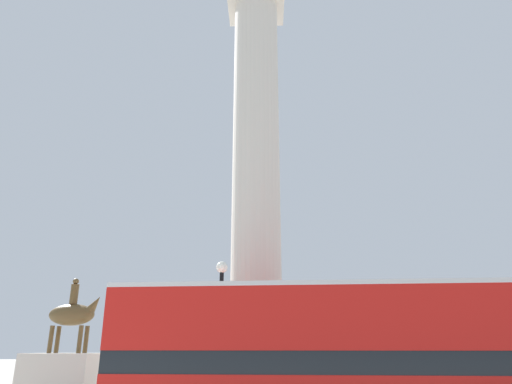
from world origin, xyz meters
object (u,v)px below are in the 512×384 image
(monument_column, at_px, (256,202))
(bus_b, at_px, (314,360))
(equestrian_statue, at_px, (64,374))
(street_lamp, at_px, (220,341))

(monument_column, height_order, bus_b, monument_column)
(bus_b, distance_m, equestrian_statue, 13.39)
(equestrian_statue, relative_size, street_lamp, 1.06)
(bus_b, relative_size, equestrian_statue, 1.88)
(bus_b, bearing_deg, equestrian_statue, 143.87)
(monument_column, distance_m, street_lamp, 6.67)
(monument_column, bearing_deg, equestrian_statue, 161.08)
(monument_column, height_order, equestrian_statue, monument_column)
(bus_b, distance_m, street_lamp, 3.70)
(bus_b, height_order, equestrian_statue, equestrian_statue)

